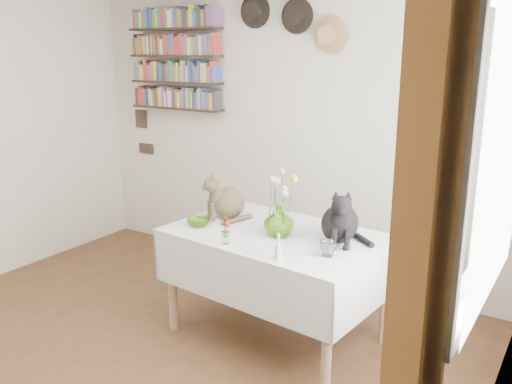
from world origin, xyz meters
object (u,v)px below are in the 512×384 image
Objects in this scene: flower_vase at (279,221)px; tabby_cat at (229,194)px; dining_table at (276,259)px; black_cat at (340,213)px; bookshelf_unit at (175,60)px.

tabby_cat is at bearing 163.01° from flower_vase.
tabby_cat is at bearing 166.52° from dining_table.
bookshelf_unit is (-2.12, 0.94, 0.90)m from black_cat.
black_cat is at bearing -23.83° from bookshelf_unit.
flower_vase is (0.04, -0.04, 0.29)m from dining_table.
black_cat is 1.80× the size of flower_vase.
flower_vase is at bearing 22.41° from tabby_cat.
tabby_cat reaches higher than flower_vase.
black_cat is at bearing 37.18° from tabby_cat.
tabby_cat is 1.68× the size of flower_vase.
black_cat reaches higher than dining_table.
flower_vase reaches higher than dining_table.
tabby_cat is 0.93× the size of black_cat.
black_cat is 0.40m from flower_vase.
bookshelf_unit reaches higher than tabby_cat.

